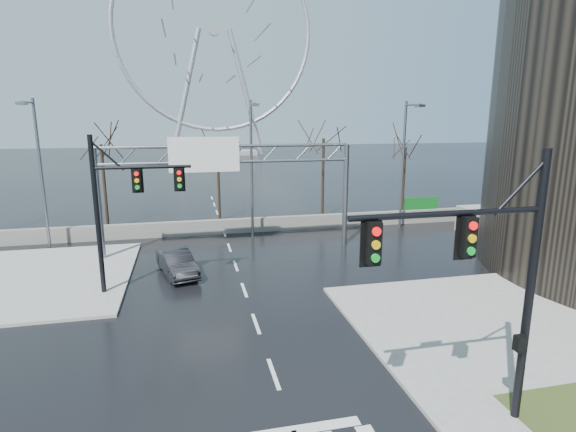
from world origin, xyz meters
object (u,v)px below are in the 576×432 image
object	(u,v)px
signal_mast_near	(491,268)
ferris_wheel	(214,39)
signal_mast_far	(120,200)
sign_gantry	(223,175)
car	(177,263)

from	to	relation	value
signal_mast_near	ferris_wheel	xyz separation A→B (m)	(-0.14, 99.04, 21.26)
ferris_wheel	signal_mast_far	bearing A→B (deg)	-97.20
sign_gantry	car	distance (m)	6.59
signal_mast_near	ferris_wheel	bearing A→B (deg)	90.08
sign_gantry	ferris_wheel	bearing A→B (deg)	86.16
signal_mast_near	car	distance (m)	17.94
signal_mast_far	sign_gantry	distance (m)	8.14
sign_gantry	car	size ratio (longest dim) A/B	3.79
signal_mast_far	car	xyz separation A→B (m)	(2.47, 2.22, -4.12)
signal_mast_near	sign_gantry	size ratio (longest dim) A/B	0.49
signal_mast_near	sign_gantry	world-z (taller)	signal_mast_near
signal_mast_near	signal_mast_far	world-z (taller)	same
signal_mast_far	ferris_wheel	xyz separation A→B (m)	(10.87, 86.04, 21.30)
sign_gantry	signal_mast_far	bearing A→B (deg)	-132.47
car	ferris_wheel	bearing A→B (deg)	69.17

